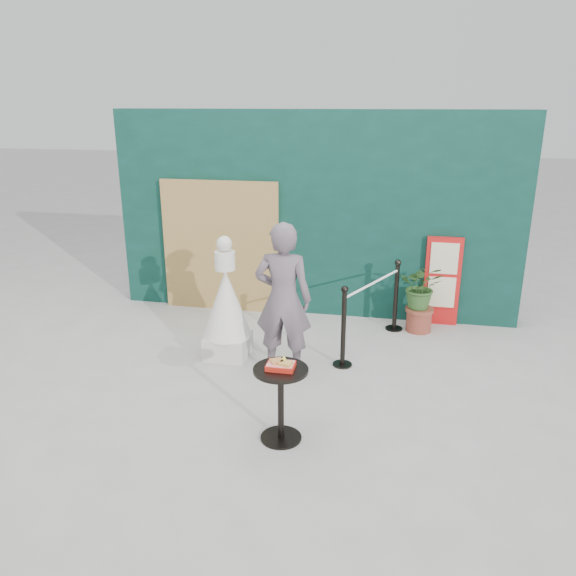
{
  "coord_description": "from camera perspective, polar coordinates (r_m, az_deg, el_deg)",
  "views": [
    {
      "loc": [
        1.25,
        -4.98,
        3.11
      ],
      "look_at": [
        0.0,
        1.2,
        1.0
      ],
      "focal_mm": 35.0,
      "sensor_mm": 36.0,
      "label": 1
    }
  ],
  "objects": [
    {
      "name": "bamboo_fence",
      "position": [
        8.61,
        -6.87,
        4.19
      ],
      "size": [
        1.8,
        0.08,
        2.0
      ],
      "primitive_type": "cube",
      "color": "tan",
      "rests_on": "ground"
    },
    {
      "name": "food_basket",
      "position": [
        5.24,
        -0.72,
        -7.81
      ],
      "size": [
        0.26,
        0.19,
        0.11
      ],
      "color": "red",
      "rests_on": "cafe_table"
    },
    {
      "name": "back_wall",
      "position": [
        8.38,
        2.66,
        7.41
      ],
      "size": [
        6.0,
        0.3,
        3.0
      ],
      "primitive_type": "cube",
      "color": "#0A3126",
      "rests_on": "ground"
    },
    {
      "name": "statue",
      "position": [
        7.06,
        -6.26,
        -2.09
      ],
      "size": [
        0.61,
        0.61,
        1.57
      ],
      "color": "silver",
      "rests_on": "ground"
    },
    {
      "name": "planter",
      "position": [
        8.03,
        13.35,
        -0.45
      ],
      "size": [
        0.58,
        0.5,
        0.99
      ],
      "color": "brown",
      "rests_on": "ground"
    },
    {
      "name": "menu_board",
      "position": [
        8.33,
        15.38,
        0.65
      ],
      "size": [
        0.5,
        0.07,
        1.3
      ],
      "color": "red",
      "rests_on": "ground"
    },
    {
      "name": "cafe_table",
      "position": [
        5.37,
        -0.74,
        -10.58
      ],
      "size": [
        0.52,
        0.52,
        0.75
      ],
      "color": "black",
      "rests_on": "ground"
    },
    {
      "name": "ground",
      "position": [
        6.0,
        -2.33,
        -12.72
      ],
      "size": [
        60.0,
        60.0,
        0.0
      ],
      "primitive_type": "plane",
      "color": "#ADAAA5",
      "rests_on": "ground"
    },
    {
      "name": "woman",
      "position": [
        6.51,
        -0.49,
        -1.16
      ],
      "size": [
        0.68,
        0.45,
        1.84
      ],
      "primitive_type": "imported",
      "rotation": [
        0.0,
        0.0,
        3.16
      ],
      "color": "#655661",
      "rests_on": "ground"
    },
    {
      "name": "stanchion_barrier",
      "position": [
        7.42,
        8.49,
        -2.34
      ],
      "size": [
        0.84,
        1.54,
        1.03
      ],
      "color": "black",
      "rests_on": "ground"
    }
  ]
}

